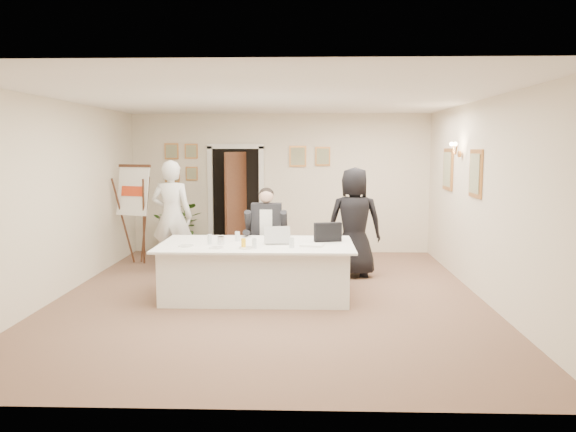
% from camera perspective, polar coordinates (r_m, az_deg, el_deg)
% --- Properties ---
extents(floor, '(7.00, 7.00, 0.00)m').
position_cam_1_polar(floor, '(8.13, -1.87, -8.18)').
color(floor, brown).
rests_on(floor, ground).
extents(ceiling, '(6.00, 7.00, 0.02)m').
position_cam_1_polar(ceiling, '(7.88, -1.96, 11.89)').
color(ceiling, white).
rests_on(ceiling, wall_back).
extents(wall_back, '(6.00, 0.10, 2.80)m').
position_cam_1_polar(wall_back, '(11.37, -0.77, 3.31)').
color(wall_back, white).
rests_on(wall_back, floor).
extents(wall_front, '(6.00, 0.10, 2.80)m').
position_cam_1_polar(wall_front, '(4.42, -4.85, -2.48)').
color(wall_front, white).
rests_on(wall_front, floor).
extents(wall_left, '(0.10, 7.00, 2.80)m').
position_cam_1_polar(wall_left, '(8.61, -22.26, 1.63)').
color(wall_left, white).
rests_on(wall_left, floor).
extents(wall_right, '(0.10, 7.00, 2.80)m').
position_cam_1_polar(wall_right, '(8.25, 19.37, 1.54)').
color(wall_right, white).
rests_on(wall_right, floor).
extents(doorway, '(1.14, 0.86, 2.20)m').
position_cam_1_polar(doorway, '(11.29, -5.29, 1.44)').
color(doorway, black).
rests_on(doorway, floor).
extents(pictures_back_wall, '(3.40, 0.06, 0.80)m').
position_cam_1_polar(pictures_back_wall, '(11.38, -4.83, 5.56)').
color(pictures_back_wall, '#BB7C40').
rests_on(pictures_back_wall, wall_back).
extents(pictures_right_wall, '(0.06, 2.20, 0.80)m').
position_cam_1_polar(pictures_right_wall, '(9.37, 17.08, 4.37)').
color(pictures_right_wall, '#BB7C40').
rests_on(pictures_right_wall, wall_right).
extents(wall_sconce, '(0.20, 0.30, 0.24)m').
position_cam_1_polar(wall_sconce, '(9.34, 16.74, 6.53)').
color(wall_sconce, '#B8763B').
rests_on(wall_sconce, wall_right).
extents(conference_table, '(2.74, 1.46, 0.78)m').
position_cam_1_polar(conference_table, '(8.05, -3.21, -5.47)').
color(conference_table, white).
rests_on(conference_table, floor).
extents(seated_man, '(0.73, 0.77, 1.51)m').
position_cam_1_polar(seated_man, '(8.93, -2.21, -1.84)').
color(seated_man, black).
rests_on(seated_man, floor).
extents(flip_chart, '(0.65, 0.48, 1.78)m').
position_cam_1_polar(flip_chart, '(10.58, -15.07, -0.33)').
color(flip_chart, '#361B11').
rests_on(flip_chart, floor).
extents(standing_man, '(0.72, 0.50, 1.91)m').
position_cam_1_polar(standing_man, '(9.77, -11.71, -0.04)').
color(standing_man, silver).
rests_on(standing_man, floor).
extents(standing_woman, '(0.90, 0.60, 1.81)m').
position_cam_1_polar(standing_woman, '(9.28, 6.76, -0.63)').
color(standing_woman, black).
rests_on(standing_woman, floor).
extents(potted_palm, '(0.97, 0.85, 1.06)m').
position_cam_1_polar(potted_palm, '(11.43, -10.91, -1.17)').
color(potted_palm, '#366120').
rests_on(potted_palm, floor).
extents(laptop, '(0.43, 0.44, 0.28)m').
position_cam_1_polar(laptop, '(7.96, -1.06, -1.77)').
color(laptop, '#B7BABC').
rests_on(laptop, conference_table).
extents(laptop_bag, '(0.41, 0.19, 0.27)m').
position_cam_1_polar(laptop_bag, '(8.10, 4.06, -1.65)').
color(laptop_bag, black).
rests_on(laptop_bag, conference_table).
extents(paper_stack, '(0.35, 0.28, 0.03)m').
position_cam_1_polar(paper_stack, '(7.73, 2.46, -2.97)').
color(paper_stack, white).
rests_on(paper_stack, conference_table).
extents(plate_left, '(0.25, 0.25, 0.01)m').
position_cam_1_polar(plate_left, '(7.84, -10.32, -3.00)').
color(plate_left, white).
rests_on(plate_left, conference_table).
extents(plate_mid, '(0.24, 0.24, 0.01)m').
position_cam_1_polar(plate_mid, '(7.64, -7.30, -3.21)').
color(plate_mid, white).
rests_on(plate_mid, conference_table).
extents(plate_near, '(0.22, 0.22, 0.01)m').
position_cam_1_polar(plate_near, '(7.58, -4.18, -3.24)').
color(plate_near, white).
rests_on(plate_near, conference_table).
extents(glass_a, '(0.07, 0.07, 0.14)m').
position_cam_1_polar(glass_a, '(7.95, -7.97, -2.36)').
color(glass_a, silver).
rests_on(glass_a, conference_table).
extents(glass_b, '(0.07, 0.07, 0.14)m').
position_cam_1_polar(glass_b, '(7.55, -3.44, -2.80)').
color(glass_b, silver).
rests_on(glass_b, conference_table).
extents(glass_c, '(0.09, 0.09, 0.14)m').
position_cam_1_polar(glass_c, '(7.59, 0.37, -2.74)').
color(glass_c, silver).
rests_on(glass_c, conference_table).
extents(glass_d, '(0.08, 0.08, 0.14)m').
position_cam_1_polar(glass_d, '(8.18, -5.16, -2.06)').
color(glass_d, silver).
rests_on(glass_d, conference_table).
extents(oj_glass, '(0.08, 0.08, 0.13)m').
position_cam_1_polar(oj_glass, '(7.60, -4.54, -2.78)').
color(oj_glass, yellow).
rests_on(oj_glass, conference_table).
extents(steel_jug, '(0.12, 0.12, 0.11)m').
position_cam_1_polar(steel_jug, '(7.92, -6.83, -2.48)').
color(steel_jug, silver).
rests_on(steel_jug, conference_table).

